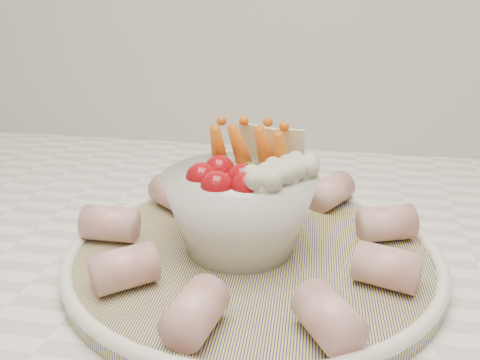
# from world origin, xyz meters

# --- Properties ---
(serving_platter) EXTENTS (0.37, 0.37, 0.02)m
(serving_platter) POSITION_xyz_m (-0.10, 1.37, 0.93)
(serving_platter) COLOR navy
(serving_platter) RESTS_ON kitchen_counter
(veggie_bowl) EXTENTS (0.14, 0.14, 0.12)m
(veggie_bowl) POSITION_xyz_m (-0.11, 1.37, 0.98)
(veggie_bowl) COLOR silver
(veggie_bowl) RESTS_ON serving_platter
(cured_meat_rolls) EXTENTS (0.32, 0.31, 0.03)m
(cured_meat_rolls) POSITION_xyz_m (-0.10, 1.37, 0.95)
(cured_meat_rolls) COLOR #BB5558
(cured_meat_rolls) RESTS_ON serving_platter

